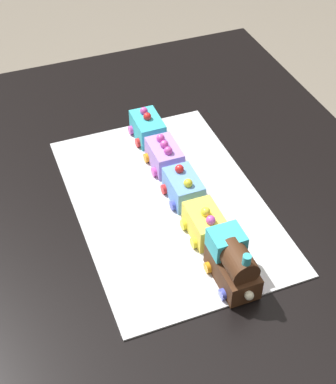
{
  "coord_description": "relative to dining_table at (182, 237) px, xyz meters",
  "views": [
    {
      "loc": [
        -0.83,
        0.35,
        1.62
      ],
      "look_at": [
        0.02,
        0.03,
        0.77
      ],
      "focal_mm": 52.94,
      "sensor_mm": 36.0,
      "label": 1
    }
  ],
  "objects": [
    {
      "name": "cake_car_gondola_turquoise",
      "position": [
        0.26,
        -0.01,
        0.14
      ],
      "size": [
        0.1,
        0.08,
        0.07
      ],
      "color": "#38B7C6",
      "rests_on": "cake_board"
    },
    {
      "name": "cake_locomotive",
      "position": [
        -0.23,
        -0.01,
        0.16
      ],
      "size": [
        0.14,
        0.08,
        0.12
      ],
      "color": "#472816",
      "rests_on": "cake_board"
    },
    {
      "name": "cake_car_caboose_lemon",
      "position": [
        -0.1,
        -0.01,
        0.14
      ],
      "size": [
        0.1,
        0.08,
        0.07
      ],
      "color": "#F4E04C",
      "rests_on": "cake_board"
    },
    {
      "name": "dining_table",
      "position": [
        0.0,
        0.0,
        0.0
      ],
      "size": [
        1.4,
        1.0,
        0.74
      ],
      "color": "black",
      "rests_on": "ground"
    },
    {
      "name": "cake_car_tanker_sky_blue",
      "position": [
        0.02,
        -0.01,
        0.14
      ],
      "size": [
        0.1,
        0.08,
        0.07
      ],
      "color": "#669EEA",
      "rests_on": "cake_board"
    },
    {
      "name": "cake_board",
      "position": [
        0.02,
        0.03,
        0.11
      ],
      "size": [
        0.6,
        0.4,
        0.0
      ],
      "primitive_type": "cube",
      "color": "silver",
      "rests_on": "dining_table"
    },
    {
      "name": "cake_car_flatbed_lavender",
      "position": [
        0.14,
        -0.01,
        0.14
      ],
      "size": [
        0.1,
        0.08,
        0.07
      ],
      "color": "#AD84E0",
      "rests_on": "cake_board"
    },
    {
      "name": "ground_plane",
      "position": [
        0.0,
        0.0,
        -0.63
      ],
      "size": [
        8.0,
        8.0,
        0.0
      ],
      "primitive_type": "plane",
      "color": "gray"
    }
  ]
}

